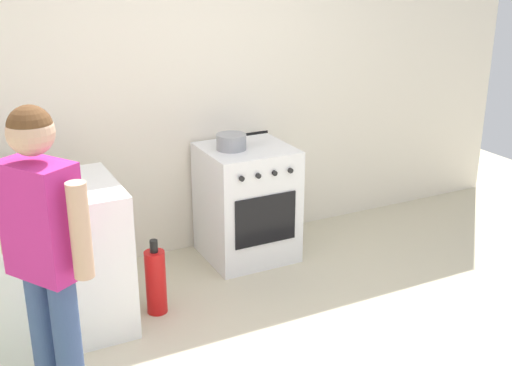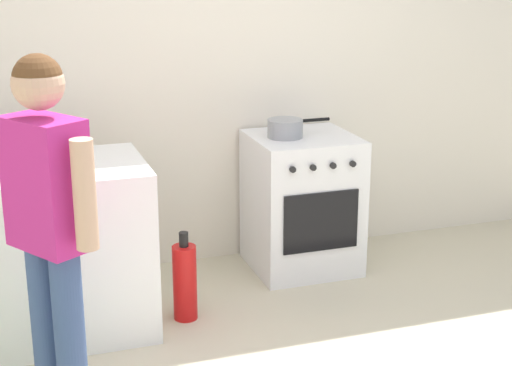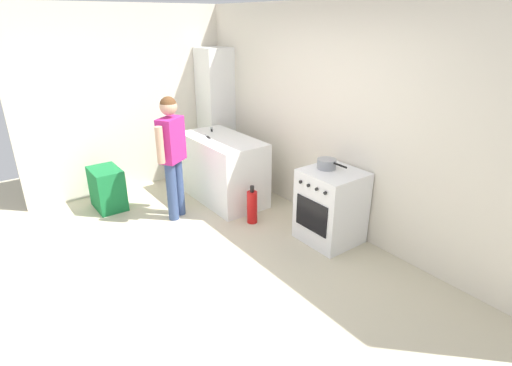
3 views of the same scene
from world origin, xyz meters
TOP-DOWN VIEW (x-y plane):
  - ground_plane at (0.00, 0.00)m, footprint 8.00×8.00m
  - back_wall at (0.00, 1.95)m, footprint 6.00×0.10m
  - side_wall_left at (-2.60, 0.40)m, footprint 0.10×3.10m
  - counter_unit at (-1.35, 1.20)m, footprint 1.30×0.70m
  - oven_left at (0.35, 1.58)m, footprint 0.63×0.62m
  - pot at (0.24, 1.58)m, footprint 0.39×0.21m
  - knife_utility at (-1.81, 1.31)m, footprint 0.23×0.15m
  - knife_paring at (-1.50, 1.06)m, footprint 0.21×0.07m
  - person at (-1.24, 0.41)m, footprint 0.35×0.50m
  - fire_extinguisher at (-0.52, 1.10)m, footprint 0.13×0.13m
  - recycling_crate_lower at (-2.03, -0.22)m, footprint 0.52×0.36m
  - recycling_crate_upper at (-2.03, -0.22)m, footprint 0.52×0.36m
  - larder_cabinet at (-2.30, 1.68)m, footprint 0.48×0.44m

SIDE VIEW (x-z plane):
  - ground_plane at x=0.00m, z-range 0.00..0.00m
  - recycling_crate_lower at x=-2.03m, z-range 0.00..0.28m
  - fire_extinguisher at x=-0.52m, z-range -0.03..0.47m
  - recycling_crate_upper at x=-2.03m, z-range 0.28..0.56m
  - oven_left at x=0.35m, z-range 0.00..0.85m
  - counter_unit at x=-1.35m, z-range 0.00..0.90m
  - knife_utility at x=-1.81m, z-range 0.90..0.91m
  - knife_paring at x=-1.50m, z-range 0.90..0.91m
  - pot at x=0.24m, z-range 0.85..0.96m
  - person at x=-1.24m, z-range 0.14..1.70m
  - larder_cabinet at x=-2.30m, z-range 0.00..2.00m
  - back_wall at x=0.00m, z-range 0.00..2.60m
  - side_wall_left at x=-2.60m, z-range 0.00..2.60m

